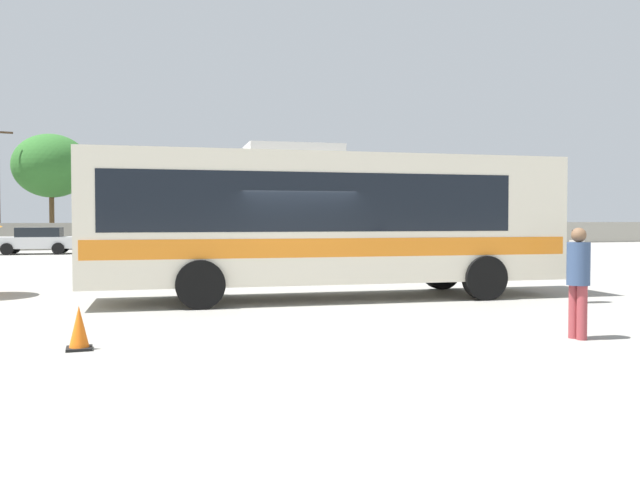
{
  "coord_description": "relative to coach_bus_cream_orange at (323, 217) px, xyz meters",
  "views": [
    {
      "loc": [
        -4.19,
        -14.27,
        1.88
      ],
      "look_at": [
        0.85,
        0.42,
        1.39
      ],
      "focal_mm": 36.75,
      "sensor_mm": 36.0,
      "label": 1
    }
  ],
  "objects": [
    {
      "name": "parked_car_second_white",
      "position": [
        -8.15,
        23.85,
        -1.16
      ],
      "size": [
        4.23,
        2.26,
        1.44
      ],
      "color": "silver",
      "rests_on": "ground_plane"
    },
    {
      "name": "passenger_waiting_on_apron",
      "position": [
        2.06,
        -6.32,
        -0.94
      ],
      "size": [
        0.4,
        0.4,
        1.76
      ],
      "color": "#99383D",
      "rests_on": "ground_plane"
    },
    {
      "name": "attendant_by_bus_door",
      "position": [
        5.12,
        -2.68,
        -0.99
      ],
      "size": [
        0.43,
        0.43,
        1.65
      ],
      "color": "#38383D",
      "rests_on": "ground_plane"
    },
    {
      "name": "parked_car_third_grey",
      "position": [
        -2.07,
        24.61,
        -1.17
      ],
      "size": [
        4.12,
        2.07,
        1.44
      ],
      "color": "slate",
      "rests_on": "ground_plane"
    },
    {
      "name": "ground_plane",
      "position": [
        -0.92,
        9.57,
        -1.93
      ],
      "size": [
        300.0,
        300.0,
        0.0
      ],
      "primitive_type": "plane",
      "color": "gray"
    },
    {
      "name": "roadside_tree_midleft",
      "position": [
        -7.87,
        32.06,
        3.48
      ],
      "size": [
        4.93,
        4.93,
        7.52
      ],
      "color": "brown",
      "rests_on": "ground_plane"
    },
    {
      "name": "coach_bus_cream_orange",
      "position": [
        0.0,
        0.0,
        0.0
      ],
      "size": [
        11.42,
        3.57,
        3.62
      ],
      "color": "silver",
      "rests_on": "ground_plane"
    },
    {
      "name": "perimeter_wall",
      "position": [
        -0.92,
        28.65,
        -1.1
      ],
      "size": [
        80.0,
        0.3,
        1.66
      ],
      "primitive_type": "cube",
      "color": "#9E998C",
      "rests_on": "ground_plane"
    },
    {
      "name": "traffic_cone_on_apron",
      "position": [
        -5.35,
        -4.68,
        -1.62
      ],
      "size": [
        0.36,
        0.36,
        0.64
      ],
      "color": "black",
      "rests_on": "ground_plane"
    }
  ]
}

